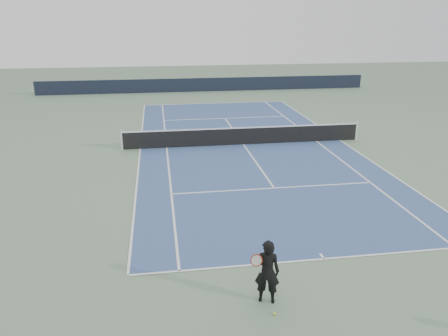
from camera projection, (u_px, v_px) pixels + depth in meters
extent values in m
plane|color=slate|center=(243.00, 145.00, 23.52)|extent=(80.00, 80.00, 0.00)
cube|color=#385284|center=(243.00, 144.00, 23.51)|extent=(10.97, 23.77, 0.01)
cylinder|color=silver|center=(122.00, 140.00, 22.42)|extent=(0.10, 0.10, 1.07)
cylinder|color=silver|center=(356.00, 130.00, 24.26)|extent=(0.10, 0.10, 1.07)
cube|color=black|center=(244.00, 136.00, 23.37)|extent=(12.80, 0.03, 0.90)
cube|color=white|center=(244.00, 128.00, 23.21)|extent=(12.80, 0.04, 0.06)
cube|color=black|center=(206.00, 85.00, 40.01)|extent=(30.00, 0.25, 1.20)
imported|color=black|center=(267.00, 271.00, 10.35)|extent=(0.73, 0.61, 1.65)
torus|color=#96240C|center=(256.00, 260.00, 10.15)|extent=(0.34, 0.18, 0.36)
cylinder|color=white|center=(256.00, 260.00, 10.15)|extent=(0.29, 0.14, 0.32)
cylinder|color=white|center=(261.00, 269.00, 10.28)|extent=(0.08, 0.13, 0.27)
sphere|color=#BCDE2D|center=(275.00, 314.00, 10.10)|extent=(0.07, 0.07, 0.07)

